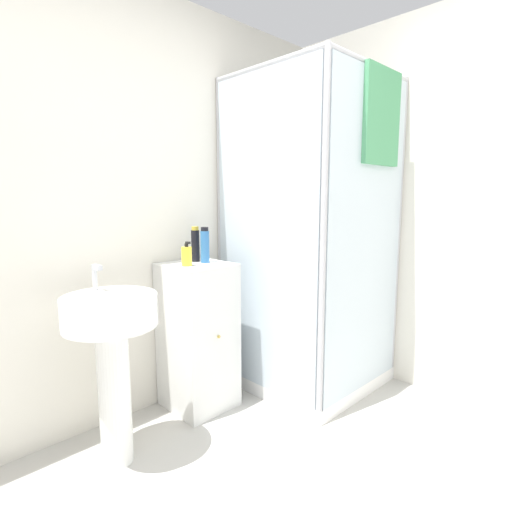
% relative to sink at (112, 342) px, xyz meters
% --- Properties ---
extents(wall_back, '(6.40, 0.06, 2.50)m').
position_rel_sink_xyz_m(wall_back, '(0.19, 0.40, 0.63)').
color(wall_back, silver).
rests_on(wall_back, ground_plane).
extents(shower_enclosure, '(0.91, 0.94, 2.09)m').
position_rel_sink_xyz_m(shower_enclosure, '(1.35, -0.17, -0.04)').
color(shower_enclosure, white).
rests_on(shower_enclosure, ground_plane).
extents(vanity_cabinet, '(0.37, 0.41, 0.91)m').
position_rel_sink_xyz_m(vanity_cabinet, '(0.63, 0.17, -0.17)').
color(vanity_cabinet, silver).
rests_on(vanity_cabinet, ground_plane).
extents(sink, '(0.44, 0.44, 0.98)m').
position_rel_sink_xyz_m(sink, '(0.00, 0.00, 0.00)').
color(sink, white).
rests_on(sink, ground_plane).
extents(soap_dispenser, '(0.06, 0.06, 0.14)m').
position_rel_sink_xyz_m(soap_dispenser, '(0.54, 0.14, 0.35)').
color(soap_dispenser, yellow).
rests_on(soap_dispenser, vanity_cabinet).
extents(shampoo_bottle_tall_black, '(0.05, 0.05, 0.22)m').
position_rel_sink_xyz_m(shampoo_bottle_tall_black, '(0.68, 0.24, 0.40)').
color(shampoo_bottle_tall_black, black).
rests_on(shampoo_bottle_tall_black, vanity_cabinet).
extents(shampoo_bottle_blue, '(0.05, 0.05, 0.22)m').
position_rel_sink_xyz_m(shampoo_bottle_blue, '(0.69, 0.16, 0.39)').
color(shampoo_bottle_blue, '#2D66A3').
rests_on(shampoo_bottle_blue, vanity_cabinet).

